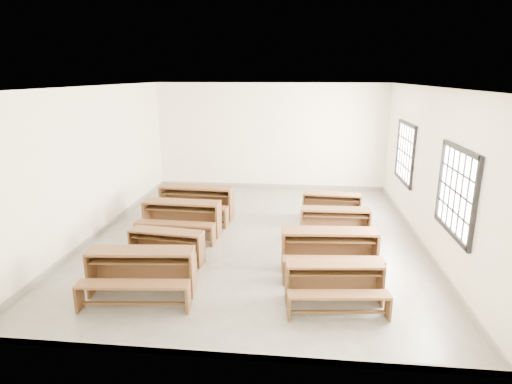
# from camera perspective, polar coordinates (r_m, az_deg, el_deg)

# --- Properties ---
(room) EXTENTS (8.50, 8.50, 3.20)m
(room) POSITION_cam_1_polar(r_m,az_deg,el_deg) (8.91, 0.58, 7.09)
(room) COLOR gray
(room) RESTS_ON ground
(desk_set_0) EXTENTS (1.75, 1.03, 0.76)m
(desk_set_0) POSITION_cam_1_polar(r_m,az_deg,el_deg) (7.14, -15.11, -9.95)
(desk_set_0) COLOR brown
(desk_set_0) RESTS_ON ground
(desk_set_1) EXTENTS (1.48, 0.88, 0.63)m
(desk_set_1) POSITION_cam_1_polar(r_m,az_deg,el_deg) (8.20, -11.94, -6.89)
(desk_set_1) COLOR brown
(desk_set_1) RESTS_ON ground
(desk_set_2) EXTENTS (1.73, 0.95, 0.76)m
(desk_set_2) POSITION_cam_1_polar(r_m,az_deg,el_deg) (9.51, -9.93, -3.14)
(desk_set_2) COLOR brown
(desk_set_2) RESTS_ON ground
(desk_set_3) EXTENTS (1.84, 1.03, 0.81)m
(desk_set_3) POSITION_cam_1_polar(r_m,az_deg,el_deg) (10.54, -8.01, -1.07)
(desk_set_3) COLOR brown
(desk_set_3) RESTS_ON ground
(desk_set_4) EXTENTS (1.55, 0.92, 0.67)m
(desk_set_4) POSITION_cam_1_polar(r_m,az_deg,el_deg) (6.78, 10.39, -11.53)
(desk_set_4) COLOR brown
(desk_set_4) RESTS_ON ground
(desk_set_5) EXTENTS (1.76, 1.01, 0.76)m
(desk_set_5) POSITION_cam_1_polar(r_m,az_deg,el_deg) (7.79, 9.78, -7.37)
(desk_set_5) COLOR brown
(desk_set_5) RESTS_ON ground
(desk_set_6) EXTENTS (1.50, 0.80, 0.67)m
(desk_set_6) POSITION_cam_1_polar(r_m,az_deg,el_deg) (9.34, 10.50, -3.88)
(desk_set_6) COLOR brown
(desk_set_6) RESTS_ON ground
(desk_set_7) EXTENTS (1.45, 0.82, 0.63)m
(desk_set_7) POSITION_cam_1_polar(r_m,az_deg,el_deg) (10.60, 10.01, -1.64)
(desk_set_7) COLOR brown
(desk_set_7) RESTS_ON ground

